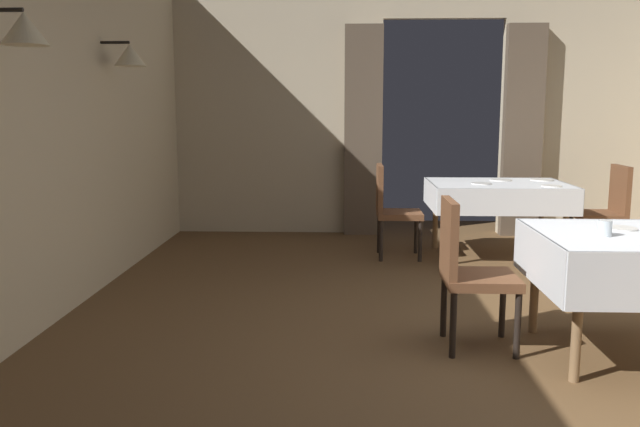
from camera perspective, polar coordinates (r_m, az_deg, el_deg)
ground at (r=4.12m, az=18.29°, el=-12.39°), size 10.08×10.08×0.00m
wall_back at (r=7.94m, az=10.49°, el=9.14°), size 6.40×0.27×3.00m
dining_table_far at (r=6.79m, az=15.13°, el=1.84°), size 1.35×1.01×0.75m
chair_mid_left at (r=4.16m, az=12.63°, el=-4.50°), size 0.44×0.44×0.93m
chair_far_left at (r=6.59m, az=6.19°, el=0.61°), size 0.45×0.44×0.93m
chair_far_right at (r=7.07m, az=23.56°, el=0.49°), size 0.44×0.44×0.93m
plate_mid_a at (r=4.40m, az=24.53°, el=-1.17°), size 0.19×0.19×0.01m
glass_mid_b at (r=4.12m, az=23.42°, el=-1.18°), size 0.08×0.08×0.09m
plate_far_a at (r=6.99m, az=15.38°, el=2.81°), size 0.22×0.22×0.01m
plate_far_b at (r=7.12m, az=18.65°, el=2.77°), size 0.23×0.23×0.01m
plate_far_c at (r=6.58m, az=19.41°, el=2.26°), size 0.18×0.18×0.01m
plate_far_d at (r=6.61m, az=13.79°, el=2.53°), size 0.19×0.19×0.01m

